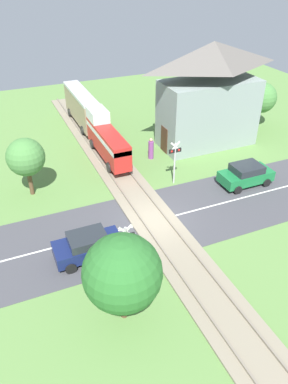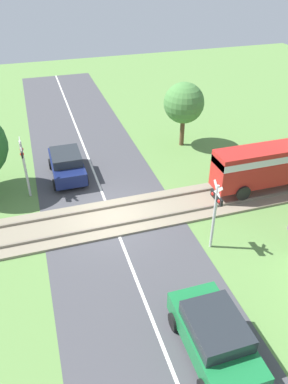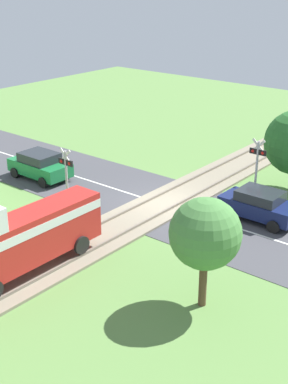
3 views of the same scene
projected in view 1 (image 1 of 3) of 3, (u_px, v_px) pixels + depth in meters
ground_plane at (154, 221)px, 22.74m from camera, size 60.00×60.00×0.00m
road_surface at (154, 221)px, 22.73m from camera, size 48.00×6.40×0.02m
track_bed at (154, 221)px, 22.70m from camera, size 2.80×48.00×0.24m
train at (92, 120)px, 31.51m from camera, size 1.58×14.50×3.18m
car_near_crossing at (88, 245)px, 19.71m from camera, size 3.61×1.84×1.47m
car_far_side at (246, 174)px, 25.95m from camera, size 3.67×1.91×1.52m
crossing_signal_west_approach at (126, 245)px, 17.84m from camera, size 0.90×0.18×3.21m
crossing_signal_east_approach at (175, 157)px, 25.41m from camera, size 0.90×0.18×3.21m
station_building at (209, 97)px, 29.76m from camera, size 8.39×3.94×8.27m
pedestrian_by_station at (151, 149)px, 29.25m from camera, size 0.42×0.42×1.72m
tree_by_station at (261, 98)px, 33.59m from camera, size 2.70×2.70×4.09m
tree_roadside_hedge at (26, 157)px, 23.83m from camera, size 2.47×2.47×4.02m
tree_beyond_track at (122, 273)px, 15.41m from camera, size 3.38×3.38×4.37m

